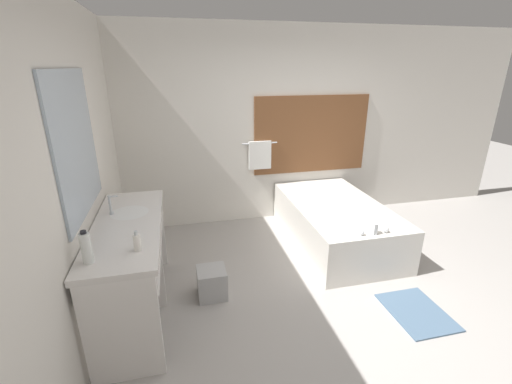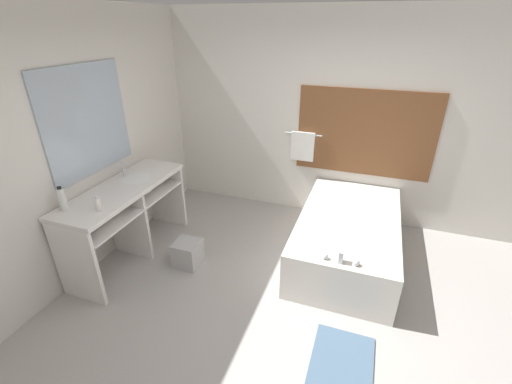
{
  "view_description": "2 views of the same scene",
  "coord_description": "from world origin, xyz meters",
  "px_view_note": "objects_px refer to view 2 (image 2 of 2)",
  "views": [
    {
      "loc": [
        -1.44,
        -2.41,
        2.16
      ],
      "look_at": [
        -0.64,
        0.94,
        0.89
      ],
      "focal_mm": 24.0,
      "sensor_mm": 36.0,
      "label": 1
    },
    {
      "loc": [
        0.59,
        -2.23,
        2.52
      ],
      "look_at": [
        -0.58,
        1.04,
        0.76
      ],
      "focal_mm": 24.0,
      "sensor_mm": 36.0,
      "label": 2
    }
  ],
  "objects_px": {
    "water_bottle_1": "(62,199)",
    "waste_bin": "(188,253)",
    "bathtub": "(347,235)",
    "soap_dispenser": "(98,204)"
  },
  "relations": [
    {
      "from": "water_bottle_1",
      "to": "waste_bin",
      "type": "height_order",
      "value": "water_bottle_1"
    },
    {
      "from": "bathtub",
      "to": "waste_bin",
      "type": "distance_m",
      "value": 1.85
    },
    {
      "from": "waste_bin",
      "to": "water_bottle_1",
      "type": "bearing_deg",
      "value": -143.81
    },
    {
      "from": "bathtub",
      "to": "soap_dispenser",
      "type": "bearing_deg",
      "value": -149.8
    },
    {
      "from": "bathtub",
      "to": "water_bottle_1",
      "type": "bearing_deg",
      "value": -151.23
    },
    {
      "from": "soap_dispenser",
      "to": "bathtub",
      "type": "bearing_deg",
      "value": 30.2
    },
    {
      "from": "bathtub",
      "to": "soap_dispenser",
      "type": "height_order",
      "value": "soap_dispenser"
    },
    {
      "from": "water_bottle_1",
      "to": "waste_bin",
      "type": "relative_size",
      "value": 0.82
    },
    {
      "from": "water_bottle_1",
      "to": "waste_bin",
      "type": "bearing_deg",
      "value": 36.19
    },
    {
      "from": "soap_dispenser",
      "to": "waste_bin",
      "type": "height_order",
      "value": "soap_dispenser"
    }
  ]
}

